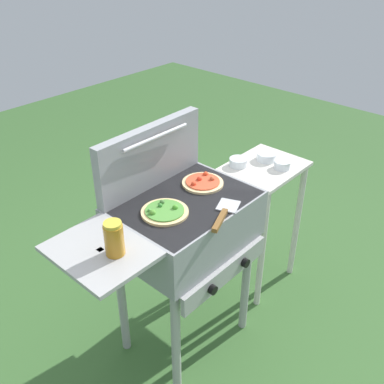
{
  "coord_description": "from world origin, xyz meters",
  "views": [
    {
      "loc": [
        -1.24,
        -1.16,
        1.98
      ],
      "look_at": [
        0.05,
        0.0,
        0.92
      ],
      "focal_mm": 41.41,
      "sensor_mm": 36.0,
      "label": 1
    }
  ],
  "objects_px": {
    "spatula": "(223,214)",
    "topping_bowl_far": "(282,165)",
    "prep_table": "(262,202)",
    "topping_bowl_middle": "(238,162)",
    "sauce_jar": "(114,239)",
    "pizza_veggie": "(164,211)",
    "topping_bowl_near": "(266,157)",
    "pizza_pepperoni": "(203,182)",
    "grill": "(184,227)"
  },
  "relations": [
    {
      "from": "spatula",
      "to": "topping_bowl_far",
      "type": "distance_m",
      "value": 0.69
    },
    {
      "from": "prep_table",
      "to": "topping_bowl_middle",
      "type": "height_order",
      "value": "topping_bowl_middle"
    },
    {
      "from": "sauce_jar",
      "to": "topping_bowl_middle",
      "type": "distance_m",
      "value": 1.03
    },
    {
      "from": "prep_table",
      "to": "pizza_veggie",
      "type": "bearing_deg",
      "value": -179.45
    },
    {
      "from": "spatula",
      "to": "topping_bowl_middle",
      "type": "height_order",
      "value": "spatula"
    },
    {
      "from": "prep_table",
      "to": "sauce_jar",
      "type": "bearing_deg",
      "value": -176.77
    },
    {
      "from": "spatula",
      "to": "topping_bowl_near",
      "type": "bearing_deg",
      "value": 19.12
    },
    {
      "from": "sauce_jar",
      "to": "spatula",
      "type": "relative_size",
      "value": 0.55
    },
    {
      "from": "pizza_veggie",
      "to": "topping_bowl_far",
      "type": "distance_m",
      "value": 0.84
    },
    {
      "from": "pizza_veggie",
      "to": "sauce_jar",
      "type": "height_order",
      "value": "sauce_jar"
    },
    {
      "from": "pizza_veggie",
      "to": "topping_bowl_middle",
      "type": "relative_size",
      "value": 2.07
    },
    {
      "from": "spatula",
      "to": "prep_table",
      "type": "bearing_deg",
      "value": 18.09
    },
    {
      "from": "pizza_veggie",
      "to": "sauce_jar",
      "type": "bearing_deg",
      "value": -170.14
    },
    {
      "from": "topping_bowl_near",
      "to": "topping_bowl_far",
      "type": "relative_size",
      "value": 1.23
    },
    {
      "from": "pizza_veggie",
      "to": "spatula",
      "type": "xyz_separation_m",
      "value": [
        0.16,
        -0.2,
        -0.0
      ]
    },
    {
      "from": "pizza_veggie",
      "to": "sauce_jar",
      "type": "distance_m",
      "value": 0.33
    },
    {
      "from": "sauce_jar",
      "to": "topping_bowl_far",
      "type": "xyz_separation_m",
      "value": [
        1.15,
        -0.02,
        -0.13
      ]
    },
    {
      "from": "pizza_veggie",
      "to": "pizza_pepperoni",
      "type": "xyz_separation_m",
      "value": [
        0.3,
        0.04,
        0.0
      ]
    },
    {
      "from": "pizza_pepperoni",
      "to": "topping_bowl_far",
      "type": "xyz_separation_m",
      "value": [
        0.53,
        -0.12,
        -0.07
      ]
    },
    {
      "from": "pizza_veggie",
      "to": "pizza_pepperoni",
      "type": "height_order",
      "value": "pizza_veggie"
    },
    {
      "from": "topping_bowl_far",
      "to": "prep_table",
      "type": "bearing_deg",
      "value": 111.29
    },
    {
      "from": "topping_bowl_far",
      "to": "topping_bowl_middle",
      "type": "distance_m",
      "value": 0.24
    },
    {
      "from": "pizza_pepperoni",
      "to": "spatula",
      "type": "relative_size",
      "value": 0.76
    },
    {
      "from": "grill",
      "to": "pizza_veggie",
      "type": "bearing_deg",
      "value": -178.47
    },
    {
      "from": "grill",
      "to": "pizza_pepperoni",
      "type": "height_order",
      "value": "pizza_pepperoni"
    },
    {
      "from": "sauce_jar",
      "to": "topping_bowl_far",
      "type": "distance_m",
      "value": 1.16
    },
    {
      "from": "sauce_jar",
      "to": "topping_bowl_near",
      "type": "bearing_deg",
      "value": 4.68
    },
    {
      "from": "topping_bowl_near",
      "to": "topping_bowl_far",
      "type": "xyz_separation_m",
      "value": [
        -0.02,
        -0.12,
        0.0
      ]
    },
    {
      "from": "sauce_jar",
      "to": "spatula",
      "type": "xyz_separation_m",
      "value": [
        0.48,
        -0.15,
        -0.06
      ]
    },
    {
      "from": "prep_table",
      "to": "pizza_pepperoni",
      "type": "bearing_deg",
      "value": 176.17
    },
    {
      "from": "topping_bowl_near",
      "to": "topping_bowl_middle",
      "type": "xyz_separation_m",
      "value": [
        -0.16,
        0.08,
        0.0
      ]
    },
    {
      "from": "prep_table",
      "to": "topping_bowl_near",
      "type": "height_order",
      "value": "topping_bowl_near"
    },
    {
      "from": "sauce_jar",
      "to": "topping_bowl_near",
      "type": "xyz_separation_m",
      "value": [
        1.17,
        0.1,
        -0.13
      ]
    },
    {
      "from": "prep_table",
      "to": "topping_bowl_middle",
      "type": "bearing_deg",
      "value": 133.76
    },
    {
      "from": "topping_bowl_far",
      "to": "topping_bowl_middle",
      "type": "height_order",
      "value": "same"
    },
    {
      "from": "pizza_veggie",
      "to": "topping_bowl_middle",
      "type": "height_order",
      "value": "pizza_veggie"
    },
    {
      "from": "pizza_pepperoni",
      "to": "prep_table",
      "type": "relative_size",
      "value": 0.24
    },
    {
      "from": "pizza_veggie",
      "to": "spatula",
      "type": "relative_size",
      "value": 0.79
    },
    {
      "from": "sauce_jar",
      "to": "topping_bowl_middle",
      "type": "relative_size",
      "value": 1.43
    },
    {
      "from": "pizza_pepperoni",
      "to": "grill",
      "type": "bearing_deg",
      "value": -168.08
    },
    {
      "from": "prep_table",
      "to": "topping_bowl_middle",
      "type": "relative_size",
      "value": 8.13
    },
    {
      "from": "sauce_jar",
      "to": "topping_bowl_near",
      "type": "height_order",
      "value": "sauce_jar"
    },
    {
      "from": "topping_bowl_near",
      "to": "topping_bowl_middle",
      "type": "distance_m",
      "value": 0.18
    },
    {
      "from": "grill",
      "to": "prep_table",
      "type": "distance_m",
      "value": 0.7
    },
    {
      "from": "spatula",
      "to": "sauce_jar",
      "type": "bearing_deg",
      "value": 162.93
    },
    {
      "from": "prep_table",
      "to": "topping_bowl_middle",
      "type": "xyz_separation_m",
      "value": [
        -0.1,
        0.11,
        0.26
      ]
    },
    {
      "from": "sauce_jar",
      "to": "topping_bowl_near",
      "type": "distance_m",
      "value": 1.18
    },
    {
      "from": "grill",
      "to": "spatula",
      "type": "distance_m",
      "value": 0.26
    },
    {
      "from": "pizza_pepperoni",
      "to": "topping_bowl_far",
      "type": "distance_m",
      "value": 0.55
    },
    {
      "from": "grill",
      "to": "prep_table",
      "type": "relative_size",
      "value": 1.17
    }
  ]
}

